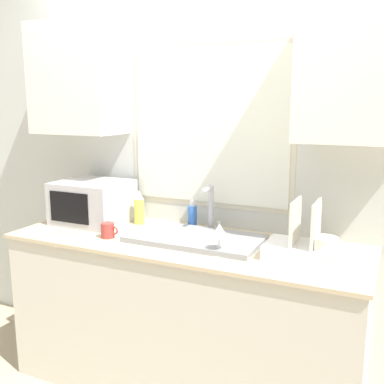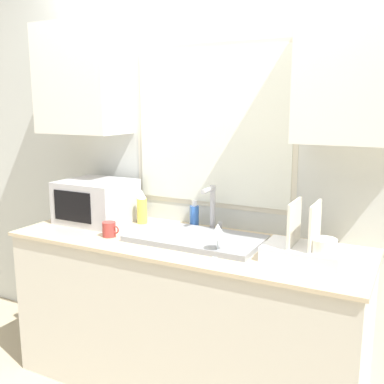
# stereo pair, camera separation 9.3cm
# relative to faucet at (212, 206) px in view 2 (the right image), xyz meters

# --- Properties ---
(countertop) EXTENTS (1.98, 0.70, 0.88)m
(countertop) POSITION_rel_faucet_xyz_m (-0.06, -0.21, -0.60)
(countertop) COLOR beige
(countertop) RESTS_ON ground_plane
(wall_back) EXTENTS (6.00, 0.38, 2.60)m
(wall_back) POSITION_rel_faucet_xyz_m (-0.06, 0.11, 0.36)
(wall_back) COLOR silver
(wall_back) RESTS_ON ground_plane
(sink_basin) EXTENTS (0.72, 0.39, 0.03)m
(sink_basin) POSITION_rel_faucet_xyz_m (-0.00, -0.21, -0.14)
(sink_basin) COLOR gray
(sink_basin) RESTS_ON countertop
(faucet) EXTENTS (0.08, 0.15, 0.27)m
(faucet) POSITION_rel_faucet_xyz_m (0.00, 0.00, 0.00)
(faucet) COLOR #B7B7BC
(faucet) RESTS_ON countertop
(microwave) EXTENTS (0.43, 0.38, 0.26)m
(microwave) POSITION_rel_faucet_xyz_m (-0.75, -0.12, -0.03)
(microwave) COLOR #B2B2B7
(microwave) RESTS_ON countertop
(dish_rack) EXTENTS (0.37, 0.24, 0.29)m
(dish_rack) POSITION_rel_faucet_xyz_m (0.60, -0.24, -0.10)
(dish_rack) COLOR white
(dish_rack) RESTS_ON countertop
(spray_bottle) EXTENTS (0.06, 0.06, 0.21)m
(spray_bottle) POSITION_rel_faucet_xyz_m (-0.47, -0.03, -0.05)
(spray_bottle) COLOR #D8CC4C
(spray_bottle) RESTS_ON countertop
(soap_bottle) EXTENTS (0.05, 0.05, 0.17)m
(soap_bottle) POSITION_rel_faucet_xyz_m (-0.13, 0.02, -0.08)
(soap_bottle) COLOR blue
(soap_bottle) RESTS_ON countertop
(mug_near_sink) EXTENTS (0.11, 0.08, 0.08)m
(mug_near_sink) POSITION_rel_faucet_xyz_m (-0.47, -0.36, -0.11)
(mug_near_sink) COLOR #A53833
(mug_near_sink) RESTS_ON countertop
(wine_glass) EXTENTS (0.08, 0.08, 0.16)m
(wine_glass) POSITION_rel_faucet_xyz_m (0.20, -0.37, -0.04)
(wine_glass) COLOR silver
(wine_glass) RESTS_ON countertop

